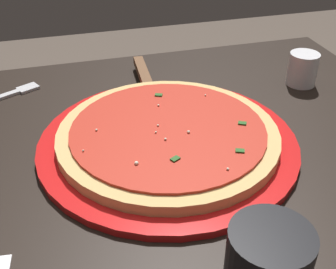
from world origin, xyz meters
TOP-DOWN VIEW (x-y plane):
  - restaurant_table at (0.00, 0.00)m, footprint 0.84×0.69m
  - serving_plate at (-0.01, 0.01)m, footprint 0.38×0.38m
  - pizza at (-0.01, 0.01)m, footprint 0.32×0.32m
  - pizza_server at (-0.00, 0.18)m, footprint 0.08×0.22m
  - cup_small_sauce at (0.28, 0.14)m, footprint 0.05×0.05m

SIDE VIEW (x-z plane):
  - restaurant_table at x=0.00m, z-range 0.20..0.92m
  - serving_plate at x=-0.01m, z-range 0.73..0.74m
  - pizza_server at x=0.00m, z-range 0.73..0.75m
  - pizza at x=-0.01m, z-range 0.73..0.76m
  - cup_small_sauce at x=0.28m, z-range 0.73..0.79m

